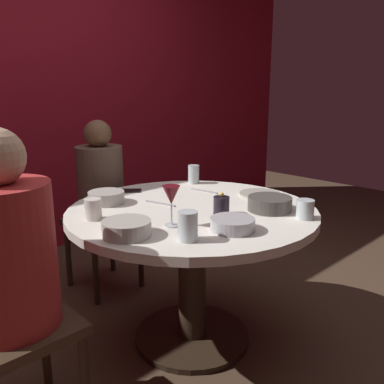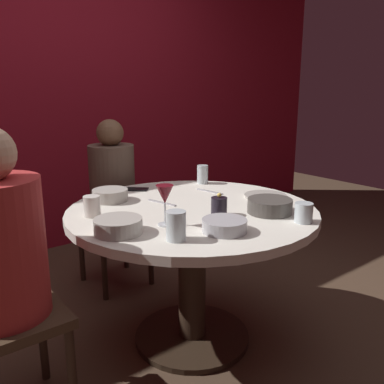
# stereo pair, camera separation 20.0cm
# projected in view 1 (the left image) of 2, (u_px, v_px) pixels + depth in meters

# --- Properties ---
(ground_plane) EXTENTS (8.00, 8.00, 0.00)m
(ground_plane) POSITION_uv_depth(u_px,v_px,m) (192.00, 338.00, 2.20)
(ground_plane) COLOR #4C3828
(back_wall) EXTENTS (6.00, 0.10, 2.60)m
(back_wall) POSITION_uv_depth(u_px,v_px,m) (29.00, 86.00, 3.11)
(back_wall) COLOR maroon
(back_wall) RESTS_ON ground
(dining_table) EXTENTS (1.21, 1.21, 0.72)m
(dining_table) POSITION_uv_depth(u_px,v_px,m) (192.00, 240.00, 2.06)
(dining_table) COLOR silver
(dining_table) RESTS_ON ground
(seated_diner_left) EXTENTS (0.40, 0.40, 1.17)m
(seated_diner_left) POSITION_uv_depth(u_px,v_px,m) (7.00, 258.00, 1.42)
(seated_diner_left) COLOR #3F2D1E
(seated_diner_left) RESTS_ON ground
(seated_diner_back) EXTENTS (0.40, 0.40, 1.10)m
(seated_diner_back) POSITION_uv_depth(u_px,v_px,m) (101.00, 187.00, 2.61)
(seated_diner_back) COLOR #3F2D1E
(seated_diner_back) RESTS_ON ground
(candle_holder) EXTENTS (0.07, 0.07, 0.11)m
(candle_holder) POSITION_uv_depth(u_px,v_px,m) (221.00, 205.00, 1.91)
(candle_holder) COLOR black
(candle_holder) RESTS_ON dining_table
(wine_glass) EXTENTS (0.08, 0.08, 0.18)m
(wine_glass) POSITION_uv_depth(u_px,v_px,m) (171.00, 197.00, 1.72)
(wine_glass) COLOR silver
(wine_glass) RESTS_ON dining_table
(dinner_plate) EXTENTS (0.23, 0.23, 0.01)m
(dinner_plate) POSITION_uv_depth(u_px,v_px,m) (260.00, 194.00, 2.25)
(dinner_plate) COLOR #B2ADA3
(dinner_plate) RESTS_ON dining_table
(cell_phone) EXTENTS (0.15, 0.15, 0.01)m
(cell_phone) POSITION_uv_depth(u_px,v_px,m) (128.00, 191.00, 2.34)
(cell_phone) COLOR black
(cell_phone) RESTS_ON dining_table
(bowl_serving_large) EXTENTS (0.18, 0.18, 0.05)m
(bowl_serving_large) POSITION_uv_depth(u_px,v_px,m) (233.00, 224.00, 1.70)
(bowl_serving_large) COLOR #B7B7BC
(bowl_serving_large) RESTS_ON dining_table
(bowl_salad_center) EXTENTS (0.20, 0.20, 0.06)m
(bowl_salad_center) POSITION_uv_depth(u_px,v_px,m) (127.00, 228.00, 1.63)
(bowl_salad_center) COLOR #B2ADA3
(bowl_salad_center) RESTS_ON dining_table
(bowl_small_white) EXTENTS (0.21, 0.21, 0.07)m
(bowl_small_white) POSITION_uv_depth(u_px,v_px,m) (270.00, 204.00, 1.97)
(bowl_small_white) COLOR #4C4742
(bowl_small_white) RESTS_ON dining_table
(bowl_sauce_side) EXTENTS (0.18, 0.18, 0.06)m
(bowl_sauce_side) POSITION_uv_depth(u_px,v_px,m) (106.00, 197.00, 2.09)
(bowl_sauce_side) COLOR #B2ADA3
(bowl_sauce_side) RESTS_ON dining_table
(cup_near_candle) EXTENTS (0.08, 0.08, 0.12)m
(cup_near_candle) POSITION_uv_depth(u_px,v_px,m) (188.00, 226.00, 1.58)
(cup_near_candle) COLOR silver
(cup_near_candle) RESTS_ON dining_table
(cup_by_left_diner) EXTENTS (0.08, 0.08, 0.09)m
(cup_by_left_diner) POSITION_uv_depth(u_px,v_px,m) (305.00, 209.00, 1.84)
(cup_by_left_diner) COLOR silver
(cup_by_left_diner) RESTS_ON dining_table
(cup_by_right_diner) EXTENTS (0.07, 0.07, 0.11)m
(cup_by_right_diner) POSITION_uv_depth(u_px,v_px,m) (194.00, 174.00, 2.52)
(cup_by_right_diner) COLOR silver
(cup_by_right_diner) RESTS_ON dining_table
(cup_center_front) EXTENTS (0.08, 0.08, 0.09)m
(cup_center_front) POSITION_uv_depth(u_px,v_px,m) (93.00, 209.00, 1.83)
(cup_center_front) COLOR silver
(cup_center_front) RESTS_ON dining_table
(fork_near_plate) EXTENTS (0.06, 0.18, 0.01)m
(fork_near_plate) POSITION_uv_depth(u_px,v_px,m) (160.00, 204.00, 2.08)
(fork_near_plate) COLOR #B7B7BC
(fork_near_plate) RESTS_ON dining_table
(knife_near_plate) EXTENTS (0.05, 0.18, 0.01)m
(knife_near_plate) POSITION_uv_depth(u_px,v_px,m) (204.00, 191.00, 2.33)
(knife_near_plate) COLOR #B7B7BC
(knife_near_plate) RESTS_ON dining_table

